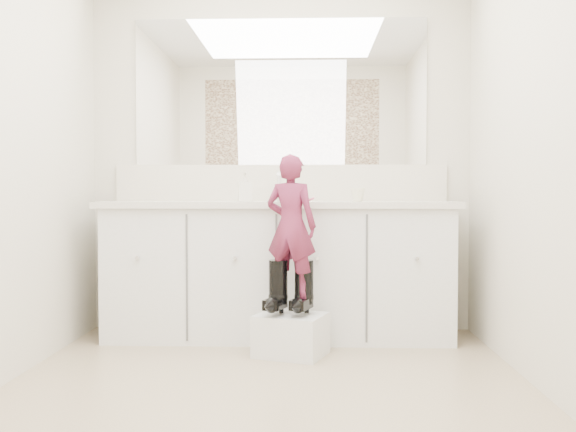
{
  "coord_description": "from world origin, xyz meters",
  "views": [
    {
      "loc": [
        0.2,
        -2.94,
        0.94
      ],
      "look_at": [
        0.08,
        0.66,
        0.81
      ],
      "focal_mm": 40.0,
      "sensor_mm": 36.0,
      "label": 1
    }
  ],
  "objects": [
    {
      "name": "floor",
      "position": [
        0.0,
        0.0,
        0.0
      ],
      "size": [
        3.0,
        3.0,
        0.0
      ],
      "primitive_type": "plane",
      "color": "#8D795C",
      "rests_on": "ground"
    },
    {
      "name": "wall_back",
      "position": [
        0.0,
        1.5,
        1.2
      ],
      "size": [
        2.6,
        0.0,
        2.6
      ],
      "primitive_type": "plane",
      "rotation": [
        1.57,
        0.0,
        0.0
      ],
      "color": "beige",
      "rests_on": "floor"
    },
    {
      "name": "wall_front",
      "position": [
        0.0,
        -1.5,
        1.2
      ],
      "size": [
        2.6,
        0.0,
        2.6
      ],
      "primitive_type": "plane",
      "rotation": [
        -1.57,
        0.0,
        0.0
      ],
      "color": "beige",
      "rests_on": "floor"
    },
    {
      "name": "wall_right",
      "position": [
        1.3,
        0.0,
        1.2
      ],
      "size": [
        0.0,
        3.0,
        3.0
      ],
      "primitive_type": "plane",
      "rotation": [
        1.57,
        0.0,
        -1.57
      ],
      "color": "beige",
      "rests_on": "floor"
    },
    {
      "name": "vanity_cabinet",
      "position": [
        0.0,
        1.23,
        0.42
      ],
      "size": [
        2.2,
        0.55,
        0.85
      ],
      "primitive_type": "cube",
      "color": "silver",
      "rests_on": "floor"
    },
    {
      "name": "countertop",
      "position": [
        0.0,
        1.21,
        0.87
      ],
      "size": [
        2.28,
        0.58,
        0.04
      ],
      "primitive_type": "cube",
      "color": "beige",
      "rests_on": "vanity_cabinet"
    },
    {
      "name": "backsplash",
      "position": [
        0.0,
        1.49,
        1.02
      ],
      "size": [
        2.28,
        0.03,
        0.25
      ],
      "primitive_type": "cube",
      "color": "beige",
      "rests_on": "countertop"
    },
    {
      "name": "mirror",
      "position": [
        0.0,
        1.49,
        1.64
      ],
      "size": [
        2.0,
        0.02,
        1.0
      ],
      "primitive_type": "cube",
      "color": "white",
      "rests_on": "wall_back"
    },
    {
      "name": "faucet",
      "position": [
        0.0,
        1.38,
        0.94
      ],
      "size": [
        0.08,
        0.08,
        0.1
      ],
      "primitive_type": "cylinder",
      "color": "silver",
      "rests_on": "countertop"
    },
    {
      "name": "cup",
      "position": [
        0.51,
        1.18,
        0.93
      ],
      "size": [
        0.11,
        0.11,
        0.09
      ],
      "primitive_type": "imported",
      "rotation": [
        0.0,
        0.0,
        -0.18
      ],
      "color": "beige",
      "rests_on": "countertop"
    },
    {
      "name": "soap_bottle",
      "position": [
        -0.21,
        1.16,
        0.98
      ],
      "size": [
        0.1,
        0.1,
        0.19
      ],
      "primitive_type": "imported",
      "rotation": [
        0.0,
        0.0,
        0.22
      ],
      "color": "silver",
      "rests_on": "countertop"
    },
    {
      "name": "step_stool",
      "position": [
        0.1,
        0.75,
        0.12
      ],
      "size": [
        0.46,
        0.42,
        0.24
      ],
      "primitive_type": "cube",
      "rotation": [
        0.0,
        0.0,
        -0.34
      ],
      "color": "silver",
      "rests_on": "floor"
    },
    {
      "name": "boot_left",
      "position": [
        0.02,
        0.75,
        0.4
      ],
      "size": [
        0.18,
        0.24,
        0.31
      ],
      "primitive_type": null,
      "rotation": [
        0.0,
        0.0,
        -0.34
      ],
      "color": "black",
      "rests_on": "step_stool"
    },
    {
      "name": "boot_right",
      "position": [
        0.17,
        0.75,
        0.4
      ],
      "size": [
        0.18,
        0.24,
        0.31
      ],
      "primitive_type": null,
      "rotation": [
        0.0,
        0.0,
        -0.34
      ],
      "color": "black",
      "rests_on": "step_stool"
    },
    {
      "name": "toddler",
      "position": [
        0.1,
        0.75,
        0.75
      ],
      "size": [
        0.35,
        0.29,
        0.82
      ],
      "primitive_type": "imported",
      "rotation": [
        0.0,
        0.0,
        2.8
      ],
      "color": "#AD3560",
      "rests_on": "step_stool"
    },
    {
      "name": "toothbrush",
      "position": [
        0.17,
        0.75,
        0.89
      ],
      "size": [
        0.13,
        0.06,
        0.06
      ],
      "primitive_type": "cylinder",
      "rotation": [
        0.0,
        1.22,
        -0.34
      ],
      "color": "#E55984",
      "rests_on": "toddler"
    }
  ]
}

